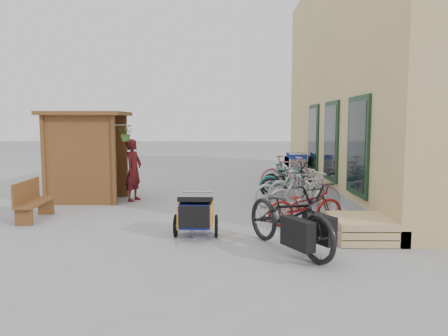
{
  "coord_description": "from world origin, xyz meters",
  "views": [
    {
      "loc": [
        0.59,
        -9.16,
        2.12
      ],
      "look_at": [
        0.5,
        1.5,
        1.0
      ],
      "focal_mm": 35.0,
      "sensor_mm": 36.0,
      "label": 1
    }
  ],
  "objects_px": {
    "bench": "(32,200)",
    "bike_5": "(287,180)",
    "pallet_stack": "(361,228)",
    "bike_0": "(305,205)",
    "cargo_bike": "(290,216)",
    "kiosk": "(83,144)",
    "bike_1": "(305,194)",
    "person_kiosk": "(134,170)",
    "bike_2": "(289,189)",
    "bike_3": "(299,186)",
    "bike_7": "(288,172)",
    "bike_4": "(292,183)",
    "shopping_carts": "(294,164)",
    "bike_6": "(288,177)",
    "child_trailer": "(196,213)"
  },
  "relations": [
    {
      "from": "bike_6",
      "to": "bike_7",
      "type": "height_order",
      "value": "bike_7"
    },
    {
      "from": "pallet_stack",
      "to": "bike_0",
      "type": "relative_size",
      "value": 0.75
    },
    {
      "from": "bike_0",
      "to": "bike_5",
      "type": "xyz_separation_m",
      "value": [
        0.09,
        3.43,
        0.06
      ]
    },
    {
      "from": "shopping_carts",
      "to": "bike_6",
      "type": "relative_size",
      "value": 1.1
    },
    {
      "from": "bench",
      "to": "bike_1",
      "type": "bearing_deg",
      "value": -0.63
    },
    {
      "from": "bike_2",
      "to": "bike_3",
      "type": "bearing_deg",
      "value": -57.6
    },
    {
      "from": "bike_4",
      "to": "bike_5",
      "type": "distance_m",
      "value": 0.4
    },
    {
      "from": "bench",
      "to": "bike_4",
      "type": "bearing_deg",
      "value": 20.56
    },
    {
      "from": "kiosk",
      "to": "bike_1",
      "type": "xyz_separation_m",
      "value": [
        5.57,
        -2.12,
        -1.01
      ]
    },
    {
      "from": "bike_2",
      "to": "bike_5",
      "type": "height_order",
      "value": "bike_5"
    },
    {
      "from": "bench",
      "to": "shopping_carts",
      "type": "height_order",
      "value": "shopping_carts"
    },
    {
      "from": "pallet_stack",
      "to": "child_trailer",
      "type": "distance_m",
      "value": 3.02
    },
    {
      "from": "pallet_stack",
      "to": "person_kiosk",
      "type": "bearing_deg",
      "value": 141.67
    },
    {
      "from": "bike_4",
      "to": "bike_5",
      "type": "bearing_deg",
      "value": 24.99
    },
    {
      "from": "bike_1",
      "to": "bike_5",
      "type": "xyz_separation_m",
      "value": [
        -0.02,
        2.77,
        -0.06
      ]
    },
    {
      "from": "bike_3",
      "to": "bike_6",
      "type": "height_order",
      "value": "bike_3"
    },
    {
      "from": "bike_1",
      "to": "bike_2",
      "type": "relative_size",
      "value": 1.01
    },
    {
      "from": "person_kiosk",
      "to": "bike_4",
      "type": "height_order",
      "value": "person_kiosk"
    },
    {
      "from": "person_kiosk",
      "to": "bike_2",
      "type": "bearing_deg",
      "value": -84.86
    },
    {
      "from": "bike_0",
      "to": "bike_1",
      "type": "relative_size",
      "value": 0.89
    },
    {
      "from": "bike_2",
      "to": "bike_7",
      "type": "distance_m",
      "value": 2.95
    },
    {
      "from": "kiosk",
      "to": "bike_5",
      "type": "bearing_deg",
      "value": 6.68
    },
    {
      "from": "shopping_carts",
      "to": "bike_1",
      "type": "bearing_deg",
      "value": -96.58
    },
    {
      "from": "person_kiosk",
      "to": "bike_1",
      "type": "xyz_separation_m",
      "value": [
        4.24,
        -2.16,
        -0.3
      ]
    },
    {
      "from": "pallet_stack",
      "to": "bike_7",
      "type": "bearing_deg",
      "value": 94.88
    },
    {
      "from": "pallet_stack",
      "to": "bike_0",
      "type": "distance_m",
      "value": 1.38
    },
    {
      "from": "bench",
      "to": "bike_5",
      "type": "bearing_deg",
      "value": 23.98
    },
    {
      "from": "bike_2",
      "to": "bike_7",
      "type": "height_order",
      "value": "bike_7"
    },
    {
      "from": "bike_4",
      "to": "kiosk",
      "type": "bearing_deg",
      "value": 103.66
    },
    {
      "from": "shopping_carts",
      "to": "bike_3",
      "type": "xyz_separation_m",
      "value": [
        -0.59,
        -4.6,
        -0.12
      ]
    },
    {
      "from": "kiosk",
      "to": "pallet_stack",
      "type": "bearing_deg",
      "value": -31.66
    },
    {
      "from": "kiosk",
      "to": "bike_4",
      "type": "xyz_separation_m",
      "value": [
        5.65,
        0.26,
        -1.09
      ]
    },
    {
      "from": "bike_3",
      "to": "bike_7",
      "type": "relative_size",
      "value": 0.91
    },
    {
      "from": "cargo_bike",
      "to": "bike_2",
      "type": "distance_m",
      "value": 3.8
    },
    {
      "from": "kiosk",
      "to": "bike_5",
      "type": "height_order",
      "value": "kiosk"
    },
    {
      "from": "cargo_bike",
      "to": "bike_0",
      "type": "height_order",
      "value": "cargo_bike"
    },
    {
      "from": "bike_4",
      "to": "bike_5",
      "type": "xyz_separation_m",
      "value": [
        -0.1,
        0.39,
        0.02
      ]
    },
    {
      "from": "bike_7",
      "to": "person_kiosk",
      "type": "bearing_deg",
      "value": 102.43
    },
    {
      "from": "shopping_carts",
      "to": "cargo_bike",
      "type": "height_order",
      "value": "cargo_bike"
    },
    {
      "from": "child_trailer",
      "to": "bike_4",
      "type": "distance_m",
      "value": 4.59
    },
    {
      "from": "bench",
      "to": "person_kiosk",
      "type": "height_order",
      "value": "person_kiosk"
    },
    {
      "from": "bench",
      "to": "bike_5",
      "type": "relative_size",
      "value": 0.87
    },
    {
      "from": "person_kiosk",
      "to": "bike_2",
      "type": "xyz_separation_m",
      "value": [
        4.07,
        -0.88,
        -0.37
      ]
    },
    {
      "from": "cargo_bike",
      "to": "bike_1",
      "type": "height_order",
      "value": "cargo_bike"
    },
    {
      "from": "bench",
      "to": "bike_7",
      "type": "bearing_deg",
      "value": 33.02
    },
    {
      "from": "kiosk",
      "to": "person_kiosk",
      "type": "bearing_deg",
      "value": 1.84
    },
    {
      "from": "bike_1",
      "to": "bike_3",
      "type": "xyz_separation_m",
      "value": [
        0.12,
        1.55,
        -0.05
      ]
    },
    {
      "from": "bike_3",
      "to": "pallet_stack",
      "type": "bearing_deg",
      "value": -178.27
    },
    {
      "from": "bike_1",
      "to": "person_kiosk",
      "type": "bearing_deg",
      "value": 46.64
    },
    {
      "from": "bike_2",
      "to": "bike_4",
      "type": "relative_size",
      "value": 1.01
    }
  ]
}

